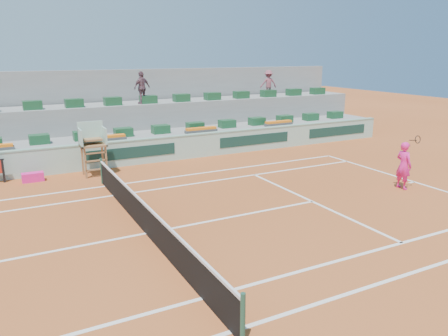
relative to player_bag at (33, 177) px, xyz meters
The scene contains 15 objects.
ground 8.06m from the player_bag, 71.33° to the right, with size 90.00×90.00×0.00m, color #9F491E.
seating_tier_lower 4.03m from the player_bag, 49.97° to the left, with size 36.00×4.00×1.20m, color gray.
seating_tier_upper 5.45m from the player_bag, 61.10° to the left, with size 36.00×2.40×2.60m, color gray.
stadium_back_wall 7.07m from the player_bag, 67.65° to the left, with size 36.00×0.40×4.40m, color gray.
player_bag is the anchor object (origin of this frame).
spectator_mid 8.07m from the player_bag, 32.45° to the left, with size 1.04×0.43×1.78m, color #6A4652.
spectator_right 15.71m from the player_bag, 16.42° to the left, with size 1.08×0.62×1.67m, color #8B4553.
court_lines 8.06m from the player_bag, 71.33° to the right, with size 23.89×11.09×0.01m.
tennis_net 8.06m from the player_bag, 71.33° to the right, with size 0.10×11.97×1.10m.
advertising_hoarding 2.78m from the player_bag, 18.42° to the left, with size 36.00×0.34×1.26m.
umpire_chair 2.91m from the player_bag, ahead, with size 1.10×0.90×2.40m.
seat_row_lower 3.58m from the player_bag, 40.08° to the left, with size 32.90×0.60×0.44m.
seat_row_upper 5.49m from the player_bag, 57.65° to the left, with size 32.90×0.60×0.44m.
flower_planters 2.08m from the player_bag, 51.79° to the left, with size 26.80×0.36×0.28m.
tennis_player 15.49m from the player_bag, 31.17° to the right, with size 0.47×0.92×2.28m.
Camera 1 is at (-3.60, -12.09, 5.37)m, focal length 35.00 mm.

